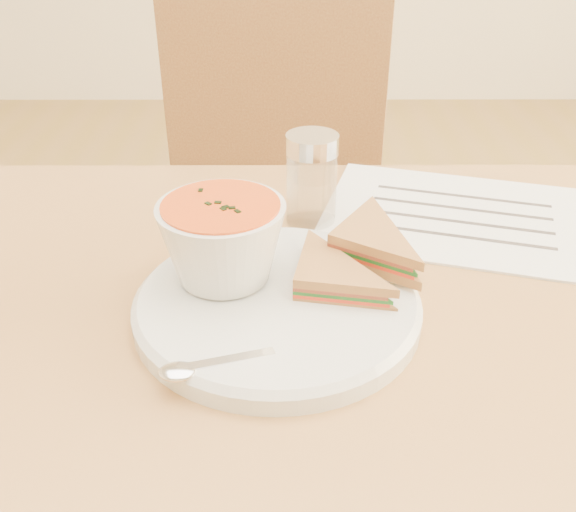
{
  "coord_description": "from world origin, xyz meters",
  "views": [
    {
      "loc": [
        -0.08,
        -0.47,
        1.11
      ],
      "look_at": [
        -0.08,
        0.03,
        0.8
      ],
      "focal_mm": 40.0,
      "sensor_mm": 36.0,
      "label": 1
    }
  ],
  "objects_px": {
    "soup_bowl": "(223,245)",
    "chair_far": "(252,265)",
    "condiment_shaker": "(311,180)",
    "plate": "(277,306)"
  },
  "relations": [
    {
      "from": "condiment_shaker",
      "to": "plate",
      "type": "bearing_deg",
      "value": -101.59
    },
    {
      "from": "plate",
      "to": "soup_bowl",
      "type": "xyz_separation_m",
      "value": [
        -0.05,
        0.03,
        0.05
      ]
    },
    {
      "from": "soup_bowl",
      "to": "condiment_shaker",
      "type": "bearing_deg",
      "value": 60.13
    },
    {
      "from": "soup_bowl",
      "to": "plate",
      "type": "bearing_deg",
      "value": -29.77
    },
    {
      "from": "soup_bowl",
      "to": "condiment_shaker",
      "type": "distance_m",
      "value": 0.17
    },
    {
      "from": "chair_far",
      "to": "condiment_shaker",
      "type": "relative_size",
      "value": 9.01
    },
    {
      "from": "chair_far",
      "to": "plate",
      "type": "height_order",
      "value": "chair_far"
    },
    {
      "from": "soup_bowl",
      "to": "chair_far",
      "type": "bearing_deg",
      "value": 90.48
    },
    {
      "from": "plate",
      "to": "condiment_shaker",
      "type": "relative_size",
      "value": 2.48
    },
    {
      "from": "chair_far",
      "to": "condiment_shaker",
      "type": "xyz_separation_m",
      "value": [
        0.09,
        -0.34,
        0.33
      ]
    }
  ]
}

